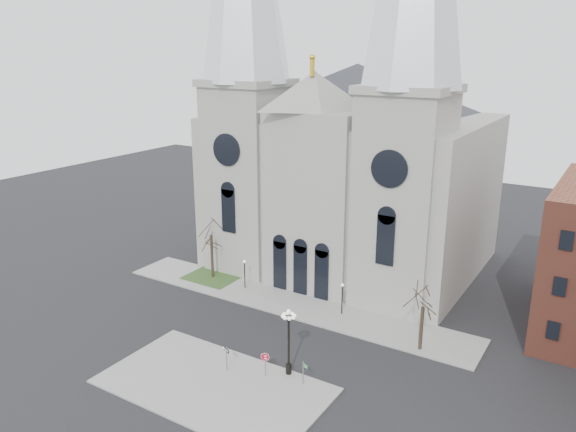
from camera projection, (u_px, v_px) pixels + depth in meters
The scene contains 13 objects.
ground at pixel (223, 348), 50.06m from camera, with size 160.00×160.00×0.00m, color black.
sidewalk_near at pixel (214, 385), 44.46m from camera, with size 18.00×10.00×0.14m, color gray.
sidewalk_far at pixel (288, 302), 58.98m from camera, with size 40.00×6.00×0.14m, color gray.
grass_patch at pixel (213, 277), 65.36m from camera, with size 6.00×5.00×0.18m, color #2E4C20.
cathedral at pixel (344, 115), 63.31m from camera, with size 33.00×26.66×54.00m.
tree_left at pixel (211, 232), 63.78m from camera, with size 3.20×3.20×7.50m.
tree_right at pixel (423, 304), 48.48m from camera, with size 3.20×3.20×6.00m.
ped_lamp_left at pixel (245, 269), 61.78m from camera, with size 0.32×0.32×3.26m.
ped_lamp_right at pixel (342, 293), 55.69m from camera, with size 0.32×0.32×3.26m.
stop_sign at pixel (265, 359), 45.24m from camera, with size 0.76×0.08×2.10m.
globe_lamp at pixel (289, 334), 44.92m from camera, with size 1.38×1.38×5.77m.
one_way_sign at pixel (227, 354), 46.02m from camera, with size 0.88×0.42×2.16m.
street_name_sign at pixel (304, 371), 44.08m from camera, with size 0.62×0.25×2.03m.
Camera 1 is at (28.49, -34.71, 25.76)m, focal length 35.00 mm.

